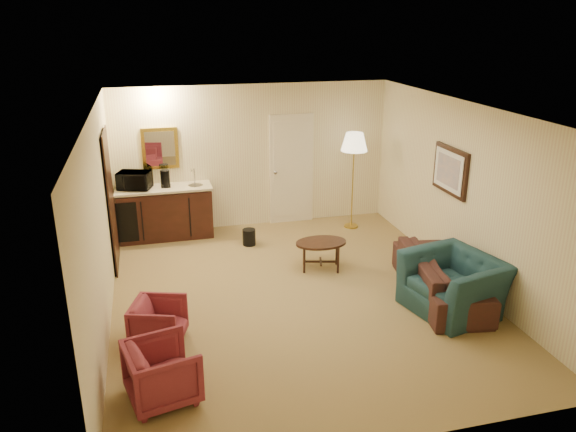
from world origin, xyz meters
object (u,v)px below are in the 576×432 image
(coffee_maker, at_px, (165,179))
(rose_chair_far, at_px, (162,369))
(microwave, at_px, (134,178))
(waste_bin, at_px, (249,237))
(floor_lamp, at_px, (353,181))
(rose_chair_near, at_px, (159,320))
(coffee_table, at_px, (321,255))
(sofa, at_px, (441,269))
(teal_armchair, at_px, (454,275))
(wetbar_cabinet, at_px, (165,212))

(coffee_maker, bearing_deg, rose_chair_far, -109.98)
(microwave, bearing_deg, waste_bin, -3.82)
(microwave, bearing_deg, floor_lamp, 13.11)
(rose_chair_near, xyz_separation_m, coffee_table, (2.50, 1.53, -0.07))
(rose_chair_far, height_order, coffee_maker, coffee_maker)
(floor_lamp, height_order, microwave, floor_lamp)
(sofa, bearing_deg, waste_bin, 51.46)
(sofa, height_order, floor_lamp, floor_lamp)
(rose_chair_far, bearing_deg, microwave, -10.33)
(coffee_table, bearing_deg, rose_chair_near, -148.60)
(sofa, xyz_separation_m, waste_bin, (-2.25, 2.48, -0.26))
(sofa, distance_m, rose_chair_far, 4.08)
(coffee_table, bearing_deg, microwave, 144.01)
(sofa, distance_m, teal_armchair, 0.43)
(coffee_table, relative_size, waste_bin, 2.83)
(coffee_maker, bearing_deg, wetbar_cabinet, -178.78)
(rose_chair_far, distance_m, floor_lamp, 5.57)
(rose_chair_near, relative_size, floor_lamp, 0.34)
(rose_chair_near, relative_size, microwave, 1.11)
(sofa, bearing_deg, coffee_maker, 57.17)
(coffee_maker, bearing_deg, teal_armchair, -62.33)
(wetbar_cabinet, height_order, waste_bin, wetbar_cabinet)
(rose_chair_near, height_order, rose_chair_far, rose_chair_far)
(floor_lamp, height_order, waste_bin, floor_lamp)
(microwave, bearing_deg, coffee_table, -17.40)
(microwave, bearing_deg, rose_chair_near, -67.76)
(wetbar_cabinet, relative_size, sofa, 0.80)
(teal_armchair, distance_m, coffee_table, 2.14)
(sofa, bearing_deg, rose_chair_near, 103.29)
(rose_chair_near, relative_size, coffee_table, 0.76)
(sofa, height_order, coffee_table, sofa)
(wetbar_cabinet, height_order, coffee_maker, coffee_maker)
(teal_armchair, distance_m, microwave, 5.47)
(sofa, xyz_separation_m, teal_armchair, (-0.05, -0.42, 0.11))
(rose_chair_far, xyz_separation_m, coffee_table, (2.50, 2.61, -0.12))
(sofa, xyz_separation_m, floor_lamp, (-0.25, 2.87, 0.49))
(sofa, bearing_deg, rose_chair_far, 118.63)
(sofa, relative_size, waste_bin, 7.38)
(floor_lamp, xyz_separation_m, waste_bin, (-2.00, -0.38, -0.75))
(floor_lamp, bearing_deg, coffee_maker, 173.99)
(teal_armchair, bearing_deg, wetbar_cabinet, -149.28)
(teal_armchair, height_order, coffee_table, teal_armchair)
(waste_bin, relative_size, coffee_maker, 0.93)
(rose_chair_far, height_order, coffee_table, rose_chair_far)
(wetbar_cabinet, bearing_deg, floor_lamp, -5.71)
(coffee_maker, bearing_deg, waste_bin, -45.59)
(rose_chair_near, relative_size, waste_bin, 2.15)
(coffee_maker, bearing_deg, floor_lamp, -22.34)
(microwave, xyz_separation_m, coffee_maker, (0.51, -0.02, -0.03))
(wetbar_cabinet, distance_m, teal_armchair, 5.07)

